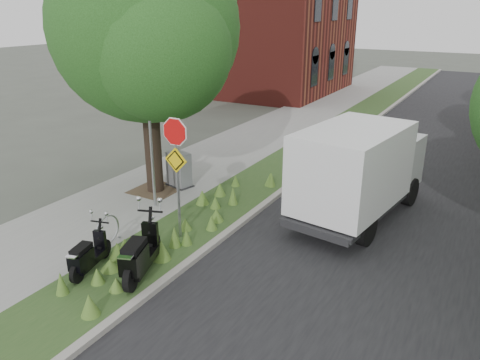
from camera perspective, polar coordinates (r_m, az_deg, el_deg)
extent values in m
plane|color=#4C5147|center=(11.05, -3.19, -10.28)|extent=(120.00, 120.00, 0.00)
cube|color=gray|center=(21.04, 1.77, 5.04)|extent=(3.50, 60.00, 0.12)
cube|color=#2A4B20|center=(19.96, 8.78, 3.95)|extent=(2.00, 60.00, 0.12)
cube|color=#9E9991|center=(19.64, 11.50, 3.52)|extent=(0.20, 60.00, 0.13)
cube|color=black|center=(18.94, 21.53, 1.66)|extent=(7.00, 60.00, 0.01)
cylinder|color=black|center=(14.53, -10.78, 7.03)|extent=(0.52, 0.52, 4.48)
sphere|color=#1E4617|center=(14.17, -11.53, 17.79)|extent=(5.40, 5.40, 5.40)
sphere|color=#1E4617|center=(15.62, -12.86, 15.41)|extent=(4.05, 4.05, 4.05)
sphere|color=#1E4617|center=(12.99, -9.61, 15.31)|extent=(3.78, 3.78, 3.78)
cube|color=#473828|center=(15.19, -10.23, -1.19)|extent=(1.40, 1.40, 0.01)
cylinder|color=#A5A8AD|center=(13.35, -10.81, 4.78)|extent=(0.08, 0.08, 4.00)
torus|color=#A5A8AD|center=(11.96, -15.84, -5.85)|extent=(0.05, 0.77, 0.77)
cube|color=#A5A8AD|center=(11.90, -16.90, -8.05)|extent=(0.06, 0.06, 0.04)
cube|color=#A5A8AD|center=(12.34, -14.51, -6.74)|extent=(0.06, 0.06, 0.04)
cylinder|color=#A5A8AD|center=(11.53, -7.60, -0.15)|extent=(0.07, 0.07, 3.00)
cylinder|color=red|center=(11.13, -7.99, 5.84)|extent=(0.86, 0.03, 0.86)
cylinder|color=white|center=(11.14, -7.94, 5.85)|extent=(0.94, 0.02, 0.94)
cube|color=yellow|center=(11.33, -7.82, 2.41)|extent=(0.64, 0.03, 0.64)
cube|color=maroon|center=(33.41, 3.64, 17.57)|extent=(9.00, 10.00, 8.00)
cylinder|color=black|center=(11.14, -10.47, -7.93)|extent=(0.32, 0.59, 0.58)
cylinder|color=black|center=(10.03, -13.19, -11.57)|extent=(0.32, 0.59, 0.58)
cube|color=black|center=(10.52, -11.87, -9.70)|extent=(0.79, 1.34, 0.20)
cube|color=black|center=(10.08, -12.78, -9.46)|extent=(0.63, 0.82, 0.45)
cube|color=black|center=(9.98, -12.79, -7.85)|extent=(0.54, 0.74, 0.13)
cylinder|color=black|center=(11.42, -16.24, -8.05)|extent=(0.21, 0.46, 0.45)
cylinder|color=black|center=(10.65, -19.23, -10.63)|extent=(0.21, 0.46, 0.45)
cube|color=black|center=(10.99, -17.81, -9.32)|extent=(0.54, 1.04, 0.16)
cube|color=black|center=(10.67, -18.80, -9.10)|extent=(0.44, 0.63, 0.35)
cube|color=black|center=(10.60, -18.81, -7.92)|extent=(0.38, 0.57, 0.10)
cube|color=#262628|center=(13.57, 14.02, -2.55)|extent=(2.56, 5.20, 0.17)
cube|color=#B7BABC|center=(15.00, 17.33, 2.60)|extent=(2.10, 1.58, 1.51)
cube|color=white|center=(12.72, 13.51, 1.61)|extent=(2.55, 3.83, 2.07)
cube|color=#262628|center=(15.44, -7.36, -0.61)|extent=(0.95, 0.75, 0.04)
cube|color=slate|center=(15.26, -7.45, 1.29)|extent=(0.84, 0.64, 1.12)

